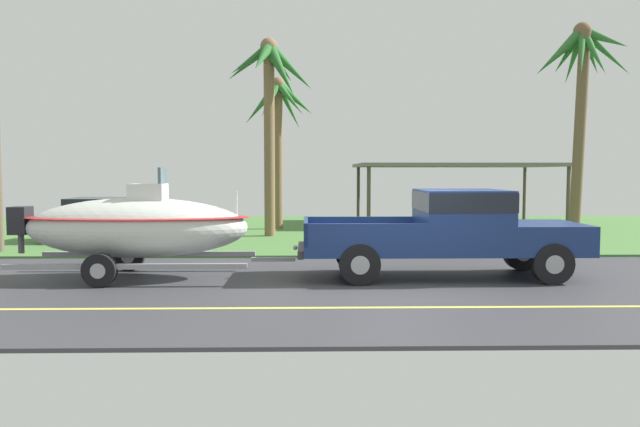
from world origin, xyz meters
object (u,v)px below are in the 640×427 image
object	(u,v)px
boat_on_trailer	(136,227)
parked_sedan_near	(119,221)
pickup_truck_towing	(459,228)
carport_awning	(454,166)
palm_tree_near_left	(279,117)
palm_tree_mid	(580,74)
palm_tree_near_right	(271,87)

from	to	relation	value
boat_on_trailer	parked_sedan_near	xyz separation A→B (m)	(-2.30, 6.37, -0.38)
pickup_truck_towing	boat_on_trailer	bearing A→B (deg)	-180.00
parked_sedan_near	carport_awning	distance (m)	13.33
pickup_truck_towing	palm_tree_near_left	size ratio (longest dim) A/B	1.04
palm_tree_mid	carport_awning	bearing A→B (deg)	120.51
boat_on_trailer	palm_tree_near_right	size ratio (longest dim) A/B	0.88
pickup_truck_towing	palm_tree_near_left	bearing A→B (deg)	111.67
parked_sedan_near	palm_tree_near_left	xyz separation A→B (m)	(4.76, 4.11, 3.54)
pickup_truck_towing	palm_tree_mid	bearing A→B (deg)	52.57
carport_awning	palm_tree_near_left	xyz separation A→B (m)	(-7.01, -1.91, 1.81)
boat_on_trailer	parked_sedan_near	world-z (taller)	boat_on_trailer
parked_sedan_near	boat_on_trailer	bearing A→B (deg)	-70.14
palm_tree_near_left	palm_tree_near_right	xyz separation A→B (m)	(-0.15, -2.73, 0.74)
boat_on_trailer	parked_sedan_near	size ratio (longest dim) A/B	1.29
pickup_truck_towing	parked_sedan_near	world-z (taller)	pickup_truck_towing
palm_tree_near_left	parked_sedan_near	bearing A→B (deg)	-139.21
palm_tree_near_left	palm_tree_mid	distance (m)	10.40
pickup_truck_towing	palm_tree_mid	distance (m)	10.38
boat_on_trailer	carport_awning	xyz separation A→B (m)	(9.47, 12.39, 1.35)
pickup_truck_towing	parked_sedan_near	distance (m)	10.97
pickup_truck_towing	parked_sedan_near	xyz separation A→B (m)	(-8.92, 6.37, -0.34)
palm_tree_mid	boat_on_trailer	bearing A→B (deg)	-148.77
boat_on_trailer	palm_tree_near_right	world-z (taller)	palm_tree_near_right
parked_sedan_near	palm_tree_near_right	distance (m)	6.44
carport_awning	parked_sedan_near	bearing A→B (deg)	-152.93
pickup_truck_towing	palm_tree_mid	world-z (taller)	palm_tree_mid
boat_on_trailer	parked_sedan_near	distance (m)	6.79
carport_awning	palm_tree_mid	bearing A→B (deg)	-59.49
parked_sedan_near	palm_tree_mid	distance (m)	15.42
carport_awning	palm_tree_near_left	size ratio (longest dim) A/B	1.40
parked_sedan_near	palm_tree_near_left	size ratio (longest dim) A/B	0.79
boat_on_trailer	palm_tree_near_left	distance (m)	11.22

